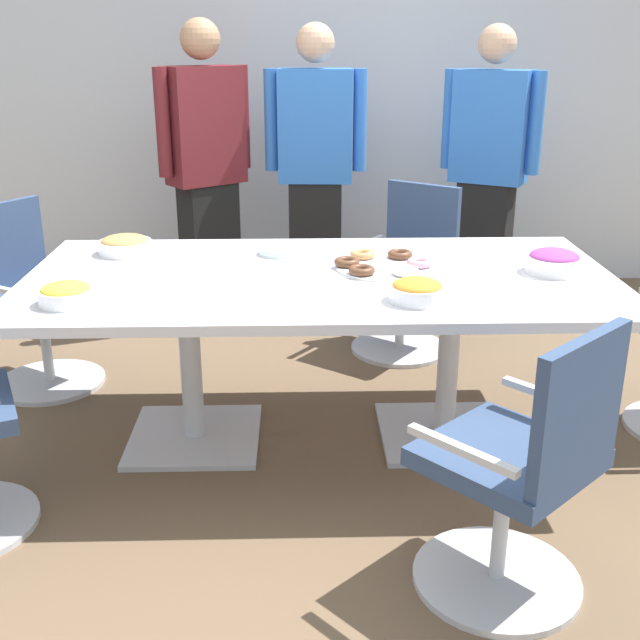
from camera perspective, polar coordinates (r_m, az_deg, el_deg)
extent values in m
cube|color=brown|center=(3.50, 0.00, -8.57)|extent=(10.00, 10.00, 0.01)
cube|color=silver|center=(5.48, -0.74, 17.17)|extent=(8.00, 0.10, 2.80)
cube|color=silver|center=(3.22, 0.00, 3.02)|extent=(2.40, 1.20, 0.04)
cube|color=silver|center=(3.52, -9.08, -8.34)|extent=(0.56, 0.56, 0.02)
cylinder|color=silver|center=(3.37, -9.40, -2.98)|extent=(0.09, 0.09, 0.69)
cube|color=silver|center=(3.55, 9.00, -8.10)|extent=(0.56, 0.56, 0.02)
cylinder|color=silver|center=(3.40, 9.32, -2.78)|extent=(0.09, 0.09, 0.69)
cylinder|color=silver|center=(4.22, -19.01, -4.27)|extent=(0.75, 0.75, 0.02)
cylinder|color=silver|center=(4.14, -19.34, -1.55)|extent=(0.05, 0.05, 0.41)
cube|color=#33476B|center=(4.07, -19.71, 1.50)|extent=(0.64, 0.64, 0.06)
cube|color=#33476B|center=(4.17, -21.95, 5.09)|extent=(0.27, 0.39, 0.42)
cube|color=silver|center=(4.19, -17.35, 3.99)|extent=(0.33, 0.22, 0.02)
cylinder|color=silver|center=(2.73, 12.69, -17.87)|extent=(0.76, 0.76, 0.02)
cylinder|color=silver|center=(2.61, 13.06, -14.12)|extent=(0.05, 0.05, 0.41)
cube|color=#33476B|center=(2.49, 13.48, -9.66)|extent=(0.65, 0.65, 0.06)
cube|color=#33476B|center=(2.29, 18.36, -6.11)|extent=(0.35, 0.32, 0.42)
cube|color=silver|center=(2.25, 10.26, -9.29)|extent=(0.27, 0.29, 0.02)
cube|color=silver|center=(2.63, 16.63, -5.40)|extent=(0.27, 0.29, 0.02)
cylinder|color=silver|center=(4.44, 5.78, -2.04)|extent=(0.76, 0.76, 0.02)
cylinder|color=silver|center=(4.36, 5.88, 0.58)|extent=(0.05, 0.05, 0.41)
cube|color=#33476B|center=(4.29, 5.99, 3.52)|extent=(0.64, 0.64, 0.06)
cube|color=#33476B|center=(4.41, 7.48, 7.13)|extent=(0.37, 0.30, 0.42)
cube|color=silver|center=(4.15, 8.98, 4.52)|extent=(0.25, 0.31, 0.02)
cube|color=silver|center=(4.38, 3.26, 5.57)|extent=(0.25, 0.31, 0.02)
cube|color=black|center=(4.87, -7.98, 4.95)|extent=(0.38, 0.35, 0.84)
cube|color=maroon|center=(4.73, -8.43, 13.81)|extent=(0.48, 0.44, 0.67)
sphere|color=tan|center=(4.71, -8.73, 19.59)|extent=(0.23, 0.23, 0.23)
cylinder|color=maroon|center=(4.87, -5.66, 14.48)|extent=(0.11, 0.11, 0.60)
cylinder|color=maroon|center=(4.61, -11.38, 13.89)|extent=(0.11, 0.11, 0.60)
cube|color=black|center=(4.95, -0.32, 5.33)|extent=(0.33, 0.22, 0.83)
cube|color=blue|center=(4.82, -0.34, 13.94)|extent=(0.45, 0.24, 0.66)
sphere|color=#DBAD89|center=(4.79, -0.35, 19.56)|extent=(0.23, 0.23, 0.23)
cylinder|color=blue|center=(4.81, 2.92, 14.30)|extent=(0.08, 0.08, 0.59)
cylinder|color=blue|center=(4.83, -3.58, 14.31)|extent=(0.08, 0.08, 0.59)
cube|color=black|center=(5.05, 11.74, 5.19)|extent=(0.38, 0.33, 0.83)
cube|color=blue|center=(4.92, 12.36, 13.57)|extent=(0.49, 0.41, 0.66)
sphere|color=#DBAD89|center=(4.90, 12.79, 19.03)|extent=(0.22, 0.22, 0.22)
cylinder|color=blue|center=(4.85, 15.47, 13.62)|extent=(0.11, 0.11, 0.59)
cylinder|color=blue|center=(5.00, 9.39, 14.22)|extent=(0.11, 0.11, 0.59)
cylinder|color=white|center=(3.62, -14.01, 5.17)|extent=(0.24, 0.24, 0.06)
ellipsoid|color=tan|center=(3.61, -14.05, 5.62)|extent=(0.21, 0.21, 0.05)
cylinder|color=white|center=(2.89, 7.07, 1.92)|extent=(0.21, 0.21, 0.06)
ellipsoid|color=orange|center=(2.88, 7.10, 2.48)|extent=(0.18, 0.18, 0.05)
cylinder|color=white|center=(2.99, -17.98, 1.63)|extent=(0.20, 0.20, 0.06)
ellipsoid|color=yellow|center=(2.98, -18.04, 2.15)|extent=(0.18, 0.18, 0.05)
cylinder|color=white|center=(3.36, 16.63, 3.88)|extent=(0.23, 0.23, 0.07)
ellipsoid|color=#9E3D8E|center=(3.35, 16.69, 4.45)|extent=(0.20, 0.20, 0.06)
cylinder|color=white|center=(3.30, 4.61, 3.85)|extent=(0.40, 0.40, 0.01)
torus|color=pink|center=(3.30, 7.27, 4.16)|extent=(0.11, 0.11, 0.03)
torus|color=brown|center=(3.42, 5.84, 4.78)|extent=(0.11, 0.11, 0.03)
torus|color=tan|center=(3.41, 3.10, 4.81)|extent=(0.11, 0.11, 0.03)
torus|color=brown|center=(3.28, 1.97, 4.25)|extent=(0.11, 0.11, 0.03)
torus|color=brown|center=(3.17, 3.05, 3.64)|extent=(0.11, 0.11, 0.03)
torus|color=white|center=(3.17, 6.23, 3.57)|extent=(0.11, 0.11, 0.03)
cylinder|color=white|center=(3.51, -2.93, 4.86)|extent=(0.19, 0.19, 0.01)
cylinder|color=silver|center=(3.51, -2.93, 4.96)|extent=(0.19, 0.19, 0.01)
cylinder|color=white|center=(3.51, -2.93, 5.05)|extent=(0.19, 0.19, 0.01)
cylinder|color=silver|center=(3.51, -2.93, 5.14)|extent=(0.19, 0.19, 0.01)
cylinder|color=white|center=(3.51, -2.94, 5.24)|extent=(0.19, 0.19, 0.01)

